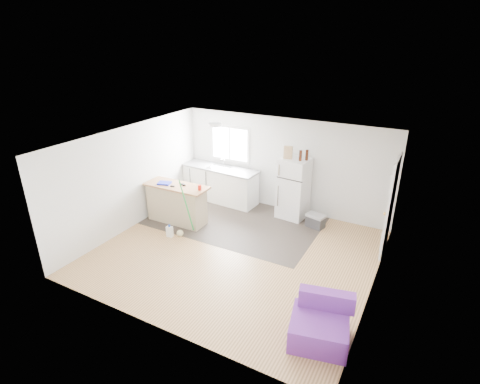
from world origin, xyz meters
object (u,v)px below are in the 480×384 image
object	(u,v)px
blue_tray	(164,183)
cardboard_box	(288,152)
refrigerator	(293,188)
purple_seat	(320,325)
kitchen_cabinets	(220,184)
bottle_right	(307,155)
bottle_left	(300,156)
cooler	(316,221)
red_cup	(200,187)
peninsula	(177,203)
cleaner_jug	(170,231)
mop	(182,227)

from	to	relation	value
blue_tray	cardboard_box	xyz separation A→B (m)	(2.49, 1.58, 0.69)
refrigerator	purple_seat	distance (m)	4.16
kitchen_cabinets	bottle_right	xyz separation A→B (m)	(2.38, 0.01, 1.16)
bottle_left	cooler	bearing A→B (deg)	-18.75
bottle_right	red_cup	bearing A→B (deg)	-141.08
kitchen_cabinets	bottle_left	distance (m)	2.54
bottle_left	peninsula	bearing A→B (deg)	-149.29
cleaner_jug	mop	size ratio (longest dim) A/B	0.21
kitchen_cabinets	cardboard_box	bearing A→B (deg)	1.09
red_cup	cooler	bearing A→B (deg)	28.48
kitchen_cabinets	mop	xyz separation A→B (m)	(0.25, -2.13, -0.26)
peninsula	purple_seat	xyz separation A→B (m)	(4.23, -2.09, -0.23)
peninsula	mop	distance (m)	0.78
cleaner_jug	kitchen_cabinets	bearing A→B (deg)	88.61
mop	kitchen_cabinets	bearing A→B (deg)	108.19
refrigerator	bottle_left	world-z (taller)	bottle_left
cleaner_jug	bottle_right	world-z (taller)	bottle_right
mop	bottle_right	world-z (taller)	bottle_right
peninsula	cleaner_jug	xyz separation A→B (m)	(0.30, -0.70, -0.35)
red_cup	cardboard_box	world-z (taller)	cardboard_box
purple_seat	cardboard_box	size ratio (longest dim) A/B	3.31
kitchen_cabinets	blue_tray	xyz separation A→B (m)	(-0.55, -1.66, 0.49)
red_cup	cardboard_box	xyz separation A→B (m)	(1.53, 1.50, 0.65)
blue_tray	bottle_right	bearing A→B (deg)	29.71
bottle_right	purple_seat	bearing A→B (deg)	-66.82
refrigerator	red_cup	world-z (taller)	refrigerator
cooler	mop	xyz separation A→B (m)	(-2.55, -1.85, 0.06)
cleaner_jug	blue_tray	xyz separation A→B (m)	(-0.58, 0.64, 0.85)
refrigerator	cardboard_box	world-z (taller)	cardboard_box
refrigerator	kitchen_cabinets	bearing A→B (deg)	-174.67
purple_seat	cleaner_jug	bearing A→B (deg)	147.85
bottle_left	refrigerator	bearing A→B (deg)	148.60
blue_tray	bottle_right	distance (m)	3.43
cooler	bottle_right	bearing A→B (deg)	159.27
cooler	purple_seat	world-z (taller)	purple_seat
purple_seat	bottle_left	distance (m)	4.21
mop	red_cup	bearing A→B (deg)	85.32
purple_seat	bottle_right	xyz separation A→B (m)	(-1.58, 3.70, 1.40)
peninsula	refrigerator	size ratio (longest dim) A/B	1.03
purple_seat	bottle_left	size ratio (longest dim) A/B	3.97
cooler	red_cup	world-z (taller)	red_cup
cleaner_jug	blue_tray	size ratio (longest dim) A/B	1.01
kitchen_cabinets	refrigerator	distance (m)	2.12
refrigerator	blue_tray	size ratio (longest dim) A/B	5.08
kitchen_cabinets	cooler	distance (m)	2.83
bottle_left	bottle_right	size ratio (longest dim) A/B	1.00
peninsula	bottle_left	xyz separation A→B (m)	(2.53, 1.50, 1.16)
bottle_right	cooler	bearing A→B (deg)	-34.50
refrigerator	cooler	size ratio (longest dim) A/B	3.16
cleaner_jug	bottle_right	xyz separation A→B (m)	(2.34, 2.31, 1.52)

